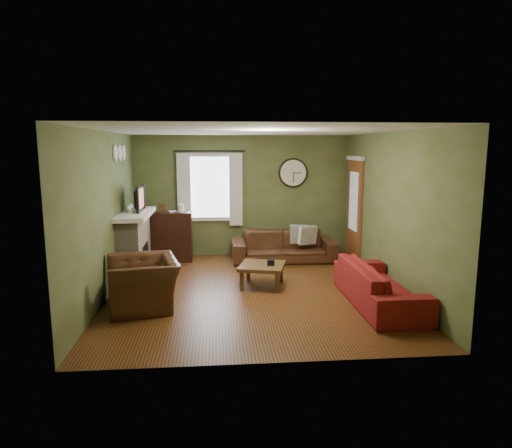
{
  "coord_description": "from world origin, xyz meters",
  "views": [
    {
      "loc": [
        -0.58,
        -7.26,
        2.35
      ],
      "look_at": [
        0.1,
        0.4,
        1.05
      ],
      "focal_mm": 32.0,
      "sensor_mm": 36.0,
      "label": 1
    }
  ],
  "objects": [
    {
      "name": "curtain_right",
      "position": [
        -0.15,
        2.48,
        1.45
      ],
      "size": [
        0.28,
        0.04,
        1.55
      ],
      "primitive_type": "cube",
      "color": "silver",
      "rests_on": "wall_back"
    },
    {
      "name": "window_pane",
      "position": [
        -0.7,
        2.58,
        1.5
      ],
      "size": [
        1.0,
        0.02,
        1.3
      ],
      "primitive_type": null,
      "color": "silver",
      "rests_on": "wall_back"
    },
    {
      "name": "curtain_rod",
      "position": [
        -0.7,
        2.48,
        2.27
      ],
      "size": [
        0.03,
        0.03,
        1.5
      ],
      "primitive_type": "cylinder",
      "color": "black",
      "rests_on": "wall_back"
    },
    {
      "name": "medallion_right",
      "position": [
        -2.28,
        1.5,
        2.25
      ],
      "size": [
        0.28,
        0.28,
        0.03
      ],
      "primitive_type": "cylinder",
      "color": "white",
      "rests_on": "wall_left"
    },
    {
      "name": "wine_glass_a",
      "position": [
        -2.05,
        0.55,
        1.27
      ],
      "size": [
        0.07,
        0.07,
        0.19
      ],
      "primitive_type": null,
      "color": "white",
      "rests_on": "mantel"
    },
    {
      "name": "firebox",
      "position": [
        -1.91,
        1.15,
        0.3
      ],
      "size": [
        0.04,
        0.6,
        0.55
      ],
      "primitive_type": "cube",
      "color": "black",
      "rests_on": "fireplace"
    },
    {
      "name": "medallion_mid",
      "position": [
        -2.28,
        1.15,
        2.25
      ],
      "size": [
        0.28,
        0.28,
        0.03
      ],
      "primitive_type": "cylinder",
      "color": "white",
      "rests_on": "wall_left"
    },
    {
      "name": "pillow_right",
      "position": [
        1.15,
        1.98,
        0.55
      ],
      "size": [
        0.4,
        0.19,
        0.39
      ],
      "primitive_type": "cube",
      "rotation": [
        0.0,
        0.0,
        -0.19
      ],
      "color": "gray",
      "rests_on": "sofa_brown"
    },
    {
      "name": "book",
      "position": [
        -1.56,
        2.14,
        0.96
      ],
      "size": [
        0.24,
        0.27,
        0.02
      ],
      "primitive_type": "imported",
      "rotation": [
        0.0,
        0.0,
        0.34
      ],
      "color": "#4E351C",
      "rests_on": "bookshelf"
    },
    {
      "name": "door",
      "position": [
        2.27,
        1.85,
        1.05
      ],
      "size": [
        0.05,
        0.9,
        2.1
      ],
      "primitive_type": "cube",
      "color": "brown",
      "rests_on": "floor"
    },
    {
      "name": "ceiling",
      "position": [
        0.0,
        0.0,
        2.6
      ],
      "size": [
        4.6,
        5.2,
        0.0
      ],
      "primitive_type": "cube",
      "color": "white",
      "rests_on": "ground"
    },
    {
      "name": "wine_glass_b",
      "position": [
        -2.05,
        0.74,
        1.28
      ],
      "size": [
        0.07,
        0.07,
        0.19
      ],
      "primitive_type": null,
      "color": "white",
      "rests_on": "mantel"
    },
    {
      "name": "tv_screen",
      "position": [
        -1.97,
        1.3,
        1.41
      ],
      "size": [
        0.02,
        0.62,
        0.36
      ],
      "primitive_type": "cube",
      "color": "#994C3F",
      "rests_on": "mantel"
    },
    {
      "name": "wall_clock",
      "position": [
        1.1,
        2.55,
        1.8
      ],
      "size": [
        0.64,
        0.06,
        0.64
      ],
      "primitive_type": null,
      "color": "white",
      "rests_on": "wall_back"
    },
    {
      "name": "bookshelf",
      "position": [
        -1.51,
        2.14,
        0.51
      ],
      "size": [
        0.86,
        0.37,
        1.02
      ],
      "primitive_type": null,
      "color": "black",
      "rests_on": "floor"
    },
    {
      "name": "sofa_red",
      "position": [
        1.85,
        -0.85,
        0.31
      ],
      "size": [
        0.83,
        2.12,
        0.62
      ],
      "primitive_type": "imported",
      "rotation": [
        0.0,
        0.0,
        1.57
      ],
      "color": "maroon",
      "rests_on": "floor"
    },
    {
      "name": "fireplace",
      "position": [
        -2.1,
        1.15,
        0.55
      ],
      "size": [
        0.4,
        1.4,
        1.1
      ],
      "primitive_type": "cube",
      "color": "tan",
      "rests_on": "floor"
    },
    {
      "name": "coffee_table",
      "position": [
        0.19,
        0.19,
        0.2
      ],
      "size": [
        0.9,
        0.9,
        0.39
      ],
      "primitive_type": null,
      "rotation": [
        0.0,
        0.0,
        -0.26
      ],
      "color": "#4E351C",
      "rests_on": "floor"
    },
    {
      "name": "wall_back",
      "position": [
        0.0,
        2.6,
        1.3
      ],
      "size": [
        4.6,
        0.0,
        2.6
      ],
      "primitive_type": "cube",
      "color": "#546235",
      "rests_on": "ground"
    },
    {
      "name": "wall_right",
      "position": [
        2.3,
        0.0,
        1.3
      ],
      "size": [
        0.0,
        5.2,
        2.6
      ],
      "primitive_type": "cube",
      "color": "#546235",
      "rests_on": "ground"
    },
    {
      "name": "pillow_left",
      "position": [
        1.3,
        1.87,
        0.55
      ],
      "size": [
        0.4,
        0.23,
        0.38
      ],
      "primitive_type": "cube",
      "rotation": [
        0.0,
        0.0,
        0.34
      ],
      "color": "gray",
      "rests_on": "sofa_brown"
    },
    {
      "name": "armchair",
      "position": [
        -1.67,
        -0.64,
        0.37
      ],
      "size": [
        1.22,
        1.32,
        0.73
      ],
      "primitive_type": "imported",
      "rotation": [
        0.0,
        0.0,
        -1.34
      ],
      "color": "#3C2013",
      "rests_on": "floor"
    },
    {
      "name": "wall_left",
      "position": [
        -2.3,
        0.0,
        1.3
      ],
      "size": [
        0.0,
        5.2,
        2.6
      ],
      "primitive_type": "cube",
      "color": "#546235",
      "rests_on": "ground"
    },
    {
      "name": "sofa_brown",
      "position": [
        0.82,
        1.94,
        0.31
      ],
      "size": [
        2.15,
        0.84,
        0.63
      ],
      "primitive_type": "imported",
      "color": "#3C2013",
      "rests_on": "floor"
    },
    {
      "name": "tissue_box",
      "position": [
        0.33,
        0.13,
        0.4
      ],
      "size": [
        0.13,
        0.13,
        0.09
      ],
      "primitive_type": "cube",
      "rotation": [
        0.0,
        0.0,
        -0.1
      ],
      "color": "black",
      "rests_on": "coffee_table"
    },
    {
      "name": "floor",
      "position": [
        0.0,
        0.0,
        0.0
      ],
      "size": [
        4.6,
        5.2,
        0.0
      ],
      "primitive_type": "cube",
      "color": "#4F2B12",
      "rests_on": "ground"
    },
    {
      "name": "tv",
      "position": [
        -2.05,
        1.3,
        1.35
      ],
      "size": [
        0.08,
        0.6,
        0.35
      ],
      "primitive_type": "imported",
      "rotation": [
        0.0,
        0.0,
        1.57
      ],
      "color": "black",
      "rests_on": "mantel"
    },
    {
      "name": "mantel",
      "position": [
        -2.07,
        1.15,
        1.14
      ],
      "size": [
        0.58,
        1.6,
        0.08
      ],
      "primitive_type": "cube",
      "color": "white",
      "rests_on": "fireplace"
    },
    {
      "name": "curtain_left",
      "position": [
        -1.25,
        2.48,
        1.45
      ],
      "size": [
        0.28,
        0.04,
        1.55
      ],
      "primitive_type": "cube",
      "color": "silver",
      "rests_on": "wall_back"
    },
    {
      "name": "wall_front",
      "position": [
        0.0,
        -2.6,
        1.3
      ],
      "size": [
        4.6,
        0.0,
        2.6
      ],
      "primitive_type": "cube",
      "color": "#546235",
      "rests_on": "ground"
    },
    {
      "name": "medallion_left",
      "position": [
        -2.28,
        0.8,
        2.25
      ],
      "size": [
        0.28,
        0.28,
        0.03
      ],
      "primitive_type": "cylinder",
      "color": "white",
      "rests_on": "wall_left"
    }
  ]
}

